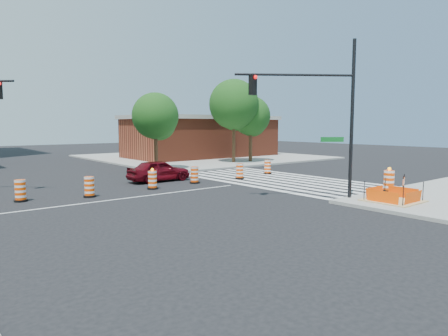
% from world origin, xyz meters
% --- Properties ---
extents(ground, '(120.00, 120.00, 0.00)m').
position_xyz_m(ground, '(0.00, 0.00, 0.00)').
color(ground, black).
rests_on(ground, ground).
extents(sidewalk_ne, '(22.00, 22.00, 0.15)m').
position_xyz_m(sidewalk_ne, '(18.00, 18.00, 0.07)').
color(sidewalk_ne, gray).
rests_on(sidewalk_ne, ground).
extents(crosswalk_east, '(6.75, 13.50, 0.01)m').
position_xyz_m(crosswalk_east, '(10.95, 0.00, 0.01)').
color(crosswalk_east, silver).
rests_on(crosswalk_east, ground).
extents(lane_centerline, '(14.00, 0.12, 0.01)m').
position_xyz_m(lane_centerline, '(0.00, 0.00, 0.01)').
color(lane_centerline, silver).
rests_on(lane_centerline, ground).
extents(excavation_pit, '(2.20, 2.20, 0.90)m').
position_xyz_m(excavation_pit, '(9.00, -9.00, 0.22)').
color(excavation_pit, tan).
rests_on(excavation_pit, ground).
extents(brick_storefront, '(16.50, 8.50, 4.60)m').
position_xyz_m(brick_storefront, '(18.00, 18.00, 2.32)').
color(brick_storefront, brown).
rests_on(brick_storefront, ground).
extents(red_coupe, '(4.04, 1.64, 1.37)m').
position_xyz_m(red_coupe, '(4.61, 4.23, 0.69)').
color(red_coupe, '#570710').
rests_on(red_coupe, ground).
extents(signal_pole_se, '(4.65, 3.22, 7.31)m').
position_xyz_m(signal_pole_se, '(7.03, -6.35, 4.50)').
color(signal_pole_se, black).
rests_on(signal_pole_se, ground).
extents(pit_drum, '(0.65, 0.65, 1.28)m').
position_xyz_m(pit_drum, '(11.21, -7.58, 0.68)').
color(pit_drum, black).
rests_on(pit_drum, ground).
extents(barricade, '(0.84, 0.39, 1.05)m').
position_xyz_m(barricade, '(10.47, -8.72, 0.73)').
color(barricade, '#FB4805').
rests_on(barricade, ground).
extents(tree_north_c, '(3.56, 3.56, 6.06)m').
position_xyz_m(tree_north_c, '(7.32, 9.30, 4.06)').
color(tree_north_c, '#382314').
rests_on(tree_north_c, ground).
extents(tree_north_d, '(4.56, 4.56, 7.76)m').
position_xyz_m(tree_north_d, '(15.93, 10.11, 5.21)').
color(tree_north_d, '#382314').
rests_on(tree_north_d, ground).
extents(tree_north_e, '(3.73, 3.71, 6.31)m').
position_xyz_m(tree_north_e, '(17.97, 10.05, 4.24)').
color(tree_north_e, '#382314').
rests_on(tree_north_e, ground).
extents(median_drum_2, '(0.60, 0.60, 1.02)m').
position_xyz_m(median_drum_2, '(-3.84, 2.33, 0.48)').
color(median_drum_2, black).
rests_on(median_drum_2, ground).
extents(median_drum_3, '(0.60, 0.60, 1.02)m').
position_xyz_m(median_drum_3, '(-0.92, 1.44, 0.48)').
color(median_drum_3, black).
rests_on(median_drum_3, ground).
extents(median_drum_4, '(0.60, 0.60, 1.18)m').
position_xyz_m(median_drum_4, '(2.74, 1.68, 0.49)').
color(median_drum_4, black).
rests_on(median_drum_4, ground).
extents(median_drum_5, '(0.60, 0.60, 1.02)m').
position_xyz_m(median_drum_5, '(5.86, 2.06, 0.48)').
color(median_drum_5, black).
rests_on(median_drum_5, ground).
extents(median_drum_6, '(0.60, 0.60, 1.02)m').
position_xyz_m(median_drum_6, '(9.33, 1.81, 0.48)').
color(median_drum_6, black).
rests_on(median_drum_6, ground).
extents(median_drum_7, '(0.60, 0.60, 1.02)m').
position_xyz_m(median_drum_7, '(12.70, 2.55, 0.48)').
color(median_drum_7, black).
rests_on(median_drum_7, ground).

